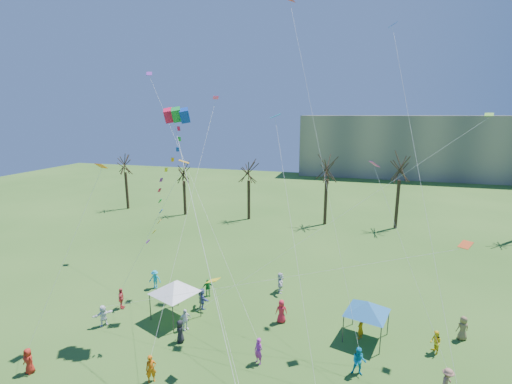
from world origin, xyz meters
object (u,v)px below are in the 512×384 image
(distant_building, at_px, (425,147))
(canopy_tent_blue, at_px, (367,307))
(canopy_tent_white, at_px, (175,287))
(big_box_kite, at_px, (168,189))

(distant_building, xyz_separation_m, canopy_tent_blue, (-14.82, -72.70, -5.09))
(canopy_tent_white, bearing_deg, canopy_tent_blue, 5.35)
(big_box_kite, xyz_separation_m, canopy_tent_white, (-0.89, 1.72, -7.97))
(canopy_tent_blue, bearing_deg, big_box_kite, -166.96)
(canopy_tent_blue, bearing_deg, distant_building, 78.48)
(big_box_kite, bearing_deg, canopy_tent_white, 117.49)
(canopy_tent_white, relative_size, canopy_tent_blue, 1.04)
(canopy_tent_white, bearing_deg, distant_building, 68.75)
(distant_building, height_order, big_box_kite, big_box_kite)
(distant_building, height_order, canopy_tent_white, distant_building)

